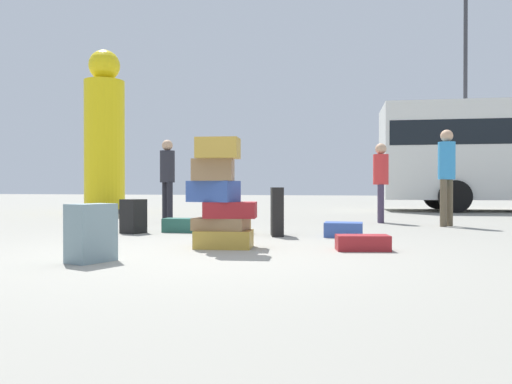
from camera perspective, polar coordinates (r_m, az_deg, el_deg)
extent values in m
plane|color=gray|center=(5.50, -6.20, -6.80)|extent=(80.00, 80.00, 0.00)
cube|color=#B28C33|center=(5.91, -3.62, -5.29)|extent=(0.71, 0.53, 0.20)
cube|color=olive|center=(5.95, -3.95, -3.58)|extent=(0.62, 0.42, 0.14)
cube|color=maroon|center=(5.89, -2.89, -2.02)|extent=(0.66, 0.50, 0.19)
cube|color=#334F99|center=(5.94, -4.80, 0.07)|extent=(0.58, 0.43, 0.24)
cube|color=olive|center=(5.85, -4.84, 2.49)|extent=(0.51, 0.39, 0.25)
cube|color=#B28C33|center=(5.74, -4.30, 4.93)|extent=(0.52, 0.38, 0.23)
cube|color=black|center=(7.98, -13.60, -2.66)|extent=(0.36, 0.37, 0.52)
cube|color=black|center=(7.35, 2.38, -2.21)|extent=(0.28, 0.45, 0.70)
cube|color=gray|center=(5.02, -18.02, -4.38)|extent=(0.38, 0.48, 0.55)
cube|color=maroon|center=(5.77, 11.88, -5.60)|extent=(0.63, 0.42, 0.17)
cube|color=#334F99|center=(7.31, 9.80, -4.18)|extent=(0.54, 0.42, 0.21)
cube|color=#26594C|center=(8.00, -7.58, -3.73)|extent=(0.79, 0.34, 0.22)
cube|color=#B28C33|center=(7.73, -3.12, -3.59)|extent=(0.62, 0.51, 0.29)
cylinder|color=black|center=(10.57, -10.17, -1.11)|extent=(0.12, 0.12, 0.80)
cylinder|color=black|center=(10.37, -9.66, -1.14)|extent=(0.12, 0.12, 0.80)
cylinder|color=#26262D|center=(10.48, -9.92, 2.83)|extent=(0.30, 0.30, 0.64)
sphere|color=tan|center=(10.50, -9.93, 5.19)|extent=(0.22, 0.22, 0.22)
cylinder|color=#3F334C|center=(10.47, 13.81, -1.26)|extent=(0.12, 0.12, 0.76)
cylinder|color=#3F334C|center=(10.25, 13.85, -1.30)|extent=(0.12, 0.12, 0.76)
cylinder|color=red|center=(10.36, 13.84, 2.47)|extent=(0.30, 0.30, 0.60)
sphere|color=tan|center=(10.39, 13.84, 4.73)|extent=(0.22, 0.22, 0.22)
cylinder|color=brown|center=(9.83, 20.90, -1.14)|extent=(0.12, 0.12, 0.84)
cylinder|color=brown|center=(9.63, 20.30, -1.17)|extent=(0.12, 0.12, 0.84)
cylinder|color=#338CCC|center=(9.74, 20.62, 3.31)|extent=(0.30, 0.30, 0.67)
sphere|color=tan|center=(9.77, 20.63, 5.92)|extent=(0.22, 0.22, 0.22)
cylinder|color=yellow|center=(14.83, -16.64, 4.89)|extent=(1.10, 1.10, 3.67)
sphere|color=yellow|center=(15.17, -16.66, 13.45)|extent=(0.86, 0.86, 0.86)
cube|color=#4C4C4C|center=(14.80, -16.62, -2.03)|extent=(1.54, 1.54, 0.10)
cylinder|color=black|center=(17.51, 19.72, -0.34)|extent=(0.92, 0.34, 0.90)
cylinder|color=black|center=(15.06, 21.43, -0.47)|extent=(0.92, 0.34, 0.90)
cylinder|color=#333338|center=(16.97, 22.45, 9.29)|extent=(0.12, 0.12, 6.60)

